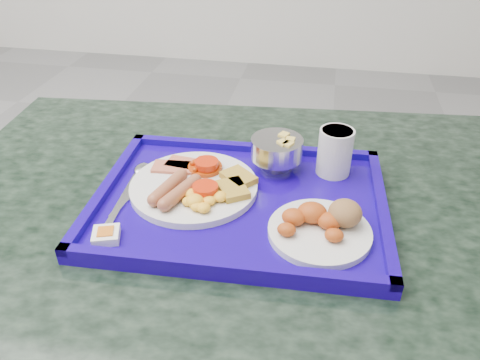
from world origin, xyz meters
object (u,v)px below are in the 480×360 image
at_px(table, 258,280).
at_px(juice_cup, 335,150).
at_px(bread_plate, 323,224).
at_px(main_plate, 196,186).
at_px(tray, 240,202).
at_px(fruit_bowl, 277,149).

xyz_separation_m(table, juice_cup, (0.12, 0.10, 0.26)).
bearing_deg(table, bread_plate, -37.64).
distance_m(main_plate, juice_cup, 0.26).
bearing_deg(main_plate, juice_cup, 24.69).
bearing_deg(tray, table, 32.27).
xyz_separation_m(main_plate, fruit_bowl, (0.13, 0.10, 0.03)).
bearing_deg(table, fruit_bowl, 79.58).
relative_size(tray, juice_cup, 5.78).
distance_m(tray, bread_plate, 0.16).
xyz_separation_m(table, bread_plate, (0.11, -0.08, 0.23)).
height_order(bread_plate, juice_cup, juice_cup).
bearing_deg(main_plate, tray, -7.48).
distance_m(table, fruit_bowl, 0.27).
xyz_separation_m(bread_plate, juice_cup, (0.01, 0.18, 0.03)).
xyz_separation_m(tray, fruit_bowl, (0.05, 0.11, 0.05)).
relative_size(main_plate, bread_plate, 1.41).
relative_size(table, fruit_bowl, 13.23).
distance_m(table, bread_plate, 0.26).
height_order(table, juice_cup, juice_cup).
bearing_deg(juice_cup, tray, -142.46).
distance_m(tray, juice_cup, 0.20).
xyz_separation_m(tray, juice_cup, (0.15, 0.12, 0.05)).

